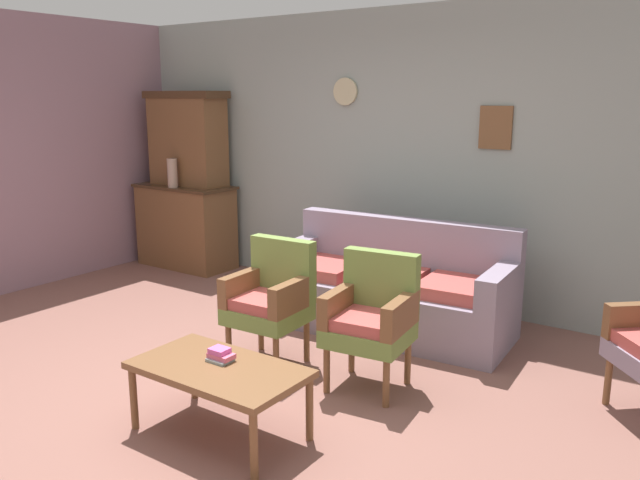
{
  "coord_description": "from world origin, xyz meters",
  "views": [
    {
      "loc": [
        2.82,
        -2.75,
        1.92
      ],
      "look_at": [
        0.12,
        1.13,
        0.85
      ],
      "focal_mm": 36.16,
      "sensor_mm": 36.0,
      "label": 1
    }
  ],
  "objects_px": {
    "side_cabinet": "(186,226)",
    "coffee_table": "(219,373)",
    "book_stack_on_table": "(220,355)",
    "armchair_near_cabinet": "(372,315)",
    "floral_couch": "(391,292)",
    "armchair_near_couch_end": "(271,296)",
    "vase_on_cabinet": "(172,173)"
  },
  "relations": [
    {
      "from": "book_stack_on_table",
      "to": "vase_on_cabinet",
      "type": "bearing_deg",
      "value": 141.25
    },
    {
      "from": "coffee_table",
      "to": "side_cabinet",
      "type": "bearing_deg",
      "value": 139.0
    },
    {
      "from": "armchair_near_cabinet",
      "to": "vase_on_cabinet",
      "type": "bearing_deg",
      "value": 158.26
    },
    {
      "from": "armchair_near_cabinet",
      "to": "floral_couch",
      "type": "bearing_deg",
      "value": 111.7
    },
    {
      "from": "vase_on_cabinet",
      "to": "coffee_table",
      "type": "xyz_separation_m",
      "value": [
        2.91,
        -2.36,
        -0.71
      ]
    },
    {
      "from": "side_cabinet",
      "to": "floral_couch",
      "type": "height_order",
      "value": "side_cabinet"
    },
    {
      "from": "vase_on_cabinet",
      "to": "armchair_near_couch_end",
      "type": "distance_m",
      "value": 2.91
    },
    {
      "from": "armchair_near_cabinet",
      "to": "coffee_table",
      "type": "distance_m",
      "value": 1.12
    },
    {
      "from": "floral_couch",
      "to": "coffee_table",
      "type": "xyz_separation_m",
      "value": [
        0.02,
        -2.07,
        0.05
      ]
    },
    {
      "from": "armchair_near_cabinet",
      "to": "coffee_table",
      "type": "height_order",
      "value": "armchair_near_cabinet"
    },
    {
      "from": "floral_couch",
      "to": "armchair_near_couch_end",
      "type": "bearing_deg",
      "value": -109.76
    },
    {
      "from": "armchair_near_couch_end",
      "to": "coffee_table",
      "type": "distance_m",
      "value": 1.07
    },
    {
      "from": "armchair_near_couch_end",
      "to": "floral_couch",
      "type": "bearing_deg",
      "value": 70.24
    },
    {
      "from": "armchair_near_couch_end",
      "to": "armchair_near_cabinet",
      "type": "height_order",
      "value": "same"
    },
    {
      "from": "floral_couch",
      "to": "coffee_table",
      "type": "relative_size",
      "value": 2.02
    },
    {
      "from": "side_cabinet",
      "to": "vase_on_cabinet",
      "type": "distance_m",
      "value": 0.65
    },
    {
      "from": "side_cabinet",
      "to": "floral_couch",
      "type": "relative_size",
      "value": 0.57
    },
    {
      "from": "side_cabinet",
      "to": "armchair_near_cabinet",
      "type": "height_order",
      "value": "side_cabinet"
    },
    {
      "from": "side_cabinet",
      "to": "floral_couch",
      "type": "xyz_separation_m",
      "value": [
        2.91,
        -0.48,
        -0.14
      ]
    },
    {
      "from": "book_stack_on_table",
      "to": "armchair_near_cabinet",
      "type": "bearing_deg",
      "value": 66.63
    },
    {
      "from": "coffee_table",
      "to": "book_stack_on_table",
      "type": "distance_m",
      "value": 0.11
    },
    {
      "from": "vase_on_cabinet",
      "to": "coffee_table",
      "type": "bearing_deg",
      "value": -39.07
    },
    {
      "from": "vase_on_cabinet",
      "to": "coffee_table",
      "type": "height_order",
      "value": "vase_on_cabinet"
    },
    {
      "from": "side_cabinet",
      "to": "coffee_table",
      "type": "distance_m",
      "value": 3.89
    },
    {
      "from": "vase_on_cabinet",
      "to": "armchair_near_couch_end",
      "type": "bearing_deg",
      "value": -28.95
    },
    {
      "from": "side_cabinet",
      "to": "book_stack_on_table",
      "type": "distance_m",
      "value": 3.81
    },
    {
      "from": "coffee_table",
      "to": "floral_couch",
      "type": "bearing_deg",
      "value": 90.63
    },
    {
      "from": "armchair_near_cabinet",
      "to": "armchair_near_couch_end",
      "type": "bearing_deg",
      "value": -175.14
    },
    {
      "from": "vase_on_cabinet",
      "to": "floral_couch",
      "type": "xyz_separation_m",
      "value": [
        2.89,
        -0.29,
        -0.76
      ]
    },
    {
      "from": "side_cabinet",
      "to": "coffee_table",
      "type": "bearing_deg",
      "value": -41.0
    },
    {
      "from": "vase_on_cabinet",
      "to": "book_stack_on_table",
      "type": "relative_size",
      "value": 2.14
    },
    {
      "from": "floral_couch",
      "to": "armchair_near_cabinet",
      "type": "relative_size",
      "value": 2.25
    }
  ]
}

